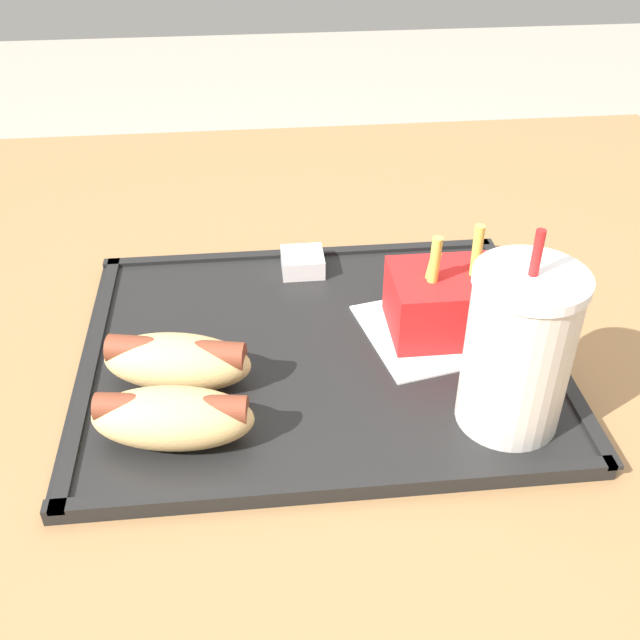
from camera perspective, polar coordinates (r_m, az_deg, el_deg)
name	(u,v)px	position (r m, az deg, el deg)	size (l,w,h in m)	color
dining_table	(315,596)	(0.97, -0.37, -20.29)	(1.12, 1.08, 0.77)	olive
food_tray	(320,351)	(0.67, 0.00, -2.40)	(0.41, 0.34, 0.01)	black
paper_napkin	(444,329)	(0.70, 9.40, -0.70)	(0.16, 0.15, 0.00)	white
soda_cup	(518,350)	(0.58, 14.87, -2.23)	(0.08, 0.08, 0.17)	silver
hot_dog_far	(173,417)	(0.58, -11.17, -7.23)	(0.13, 0.07, 0.05)	#DBB270
hot_dog_near	(177,360)	(0.63, -10.83, -3.03)	(0.13, 0.08, 0.05)	#DBB270
fries_carton	(446,303)	(0.68, 9.57, 1.25)	(0.10, 0.08, 0.11)	red
sauce_cup_mayo	(302,261)	(0.77, -1.35, 4.48)	(0.04, 0.04, 0.02)	silver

